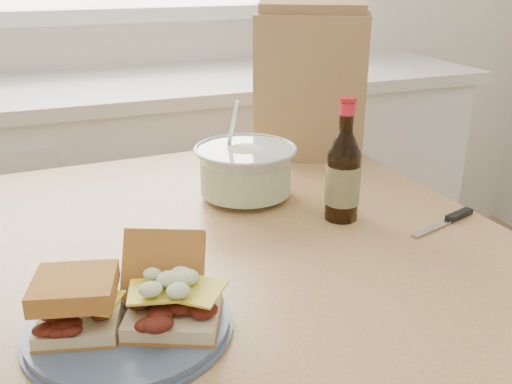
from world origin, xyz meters
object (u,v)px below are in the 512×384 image
object	(u,v)px
coleslaw_bowl	(246,173)
beer_bottle	(343,175)
paper_bag	(311,86)
dining_table	(221,296)
plate	(129,324)

from	to	relation	value
coleslaw_bowl	beer_bottle	size ratio (longest dim) A/B	0.90
beer_bottle	paper_bag	xyz separation A→B (m)	(0.12, 0.39, 0.08)
dining_table	plate	world-z (taller)	plate
dining_table	paper_bag	world-z (taller)	paper_bag
dining_table	coleslaw_bowl	size ratio (longest dim) A/B	4.91
plate	dining_table	bearing A→B (deg)	48.08
dining_table	paper_bag	xyz separation A→B (m)	(0.37, 0.38, 0.30)
dining_table	beer_bottle	world-z (taller)	beer_bottle
plate	beer_bottle	size ratio (longest dim) A/B	1.15
dining_table	plate	bearing A→B (deg)	-133.73
coleslaw_bowl	paper_bag	size ratio (longest dim) A/B	0.61
dining_table	beer_bottle	bearing A→B (deg)	-3.24
coleslaw_bowl	plate	bearing A→B (deg)	-129.03
plate	coleslaw_bowl	xyz separation A→B (m)	(0.31, 0.38, 0.05)
plate	paper_bag	xyz separation A→B (m)	(0.57, 0.60, 0.17)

